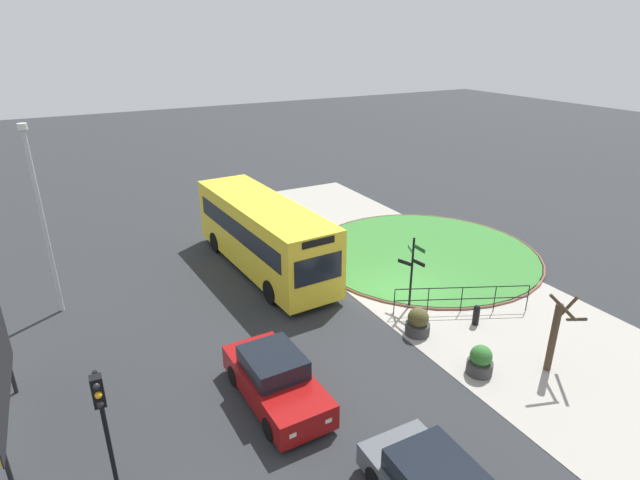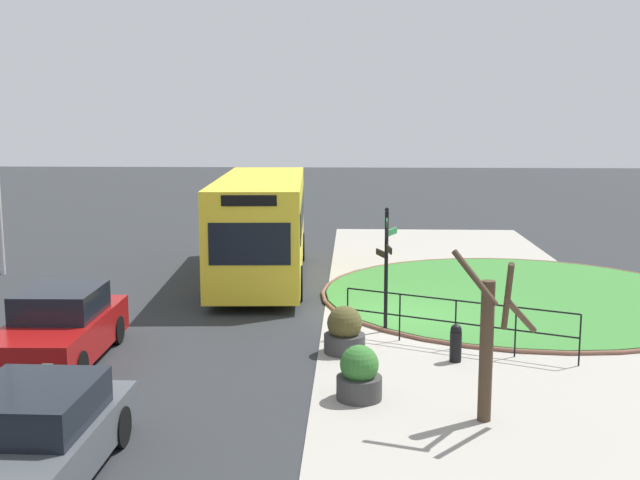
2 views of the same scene
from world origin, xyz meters
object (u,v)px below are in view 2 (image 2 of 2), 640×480
bus_yellow (262,225)px  car_far_lane (60,329)px  street_tree_bare (490,339)px  car_near_lane (31,439)px  planter_kerbside (359,375)px  bollard_foreground (456,343)px  planter_near_signpost (345,332)px  signpost_directional (387,259)px

bus_yellow → car_far_lane: bus_yellow is taller
bus_yellow → street_tree_bare: bearing=21.0°
car_near_lane → planter_kerbside: 5.77m
planter_kerbside → bollard_foreground: bearing=-42.0°
bus_yellow → planter_kerbside: bus_yellow is taller
planter_near_signpost → street_tree_bare: 4.61m
car_near_lane → planter_near_signpost: bearing=145.5°
planter_near_signpost → planter_kerbside: bearing=-173.9°
bollard_foreground → car_far_lane: car_far_lane is taller
bollard_foreground → bus_yellow: (8.37, 5.08, 1.31)m
planter_near_signpost → bus_yellow: bearing=19.2°
car_near_lane → street_tree_bare: size_ratio=1.38×
street_tree_bare → car_far_lane: bearing=70.7°
car_near_lane → street_tree_bare: bearing=110.2°
car_near_lane → bus_yellow: bearing=174.0°
planter_kerbside → street_tree_bare: size_ratio=0.35×
signpost_directional → car_far_lane: size_ratio=0.70×
signpost_directional → bus_yellow: 7.16m
signpost_directional → bollard_foreground: signpost_directional is taller
bollard_foreground → planter_near_signpost: bearing=77.1°
planter_near_signpost → street_tree_bare: (-3.77, -2.47, 0.98)m
bus_yellow → street_tree_bare: 12.73m
car_near_lane → street_tree_bare: street_tree_bare is taller
bollard_foreground → planter_kerbside: (-2.27, 2.04, 0.04)m
signpost_directional → car_near_lane: bearing=146.0°
bus_yellow → street_tree_bare: bus_yellow is taller
street_tree_bare → bus_yellow: bearing=24.1°
bollard_foreground → car_near_lane: size_ratio=0.20×
car_far_lane → street_tree_bare: street_tree_bare is taller
signpost_directional → planter_near_signpost: bearing=150.5°
car_far_lane → signpost_directional: bearing=108.3°
bus_yellow → car_near_lane: (-14.03, 1.62, -1.11)m
bus_yellow → planter_kerbside: (-10.64, -3.04, -1.28)m
signpost_directional → car_far_lane: (-2.52, 6.97, -1.09)m
bollard_foreground → car_near_lane: 8.78m
street_tree_bare → car_near_lane: bearing=109.5°
planter_kerbside → street_tree_bare: (-0.97, -2.16, 1.00)m
bus_yellow → bollard_foreground: bearing=28.1°
bollard_foreground → street_tree_bare: size_ratio=0.28×
planter_near_signpost → signpost_directional: bearing=-29.5°
car_near_lane → planter_kerbside: bearing=126.7°
car_far_lane → street_tree_bare: 9.00m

